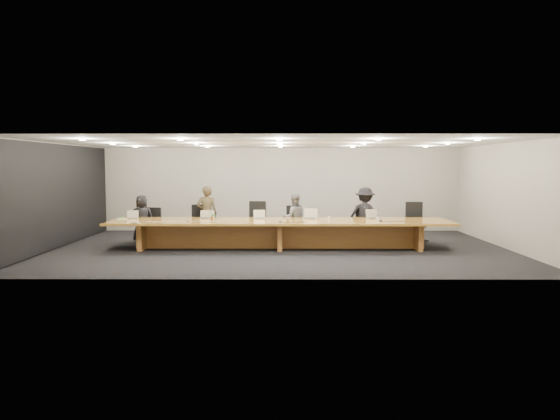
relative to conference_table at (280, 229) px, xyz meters
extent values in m
plane|color=black|center=(0.00, 0.00, -0.52)|extent=(12.00, 12.00, 0.00)
cube|color=beige|center=(0.00, 4.00, 0.88)|extent=(12.00, 0.02, 2.80)
cube|color=black|center=(-5.94, 0.00, 0.85)|extent=(0.08, 7.84, 2.74)
cube|color=brown|center=(0.00, 0.00, 0.20)|extent=(9.00, 1.80, 0.06)
cube|color=brown|center=(0.00, 0.00, -0.18)|extent=(7.65, 0.15, 0.69)
cube|color=brown|center=(-3.60, 0.00, -0.18)|extent=(0.12, 1.26, 0.69)
cube|color=brown|center=(0.00, 0.00, -0.18)|extent=(0.12, 1.26, 0.69)
cube|color=brown|center=(3.60, 0.00, -0.18)|extent=(0.12, 1.26, 0.69)
imported|color=black|center=(-3.97, 1.16, 0.16)|extent=(0.74, 0.56, 1.36)
imported|color=#342D1C|center=(-2.11, 1.21, 0.29)|extent=(0.62, 0.42, 1.63)
imported|color=slate|center=(0.40, 1.17, 0.18)|extent=(0.75, 0.63, 1.40)
imported|color=black|center=(2.45, 1.28, 0.27)|extent=(1.16, 0.92, 1.58)
cylinder|color=#B0C0BD|center=(-1.80, 0.14, 0.35)|extent=(0.09, 0.09, 0.24)
cylinder|color=brown|center=(-1.82, 0.11, 0.27)|extent=(0.08, 0.08, 0.09)
cone|color=silver|center=(1.31, 0.21, 0.27)|extent=(0.09, 0.09, 0.09)
cone|color=white|center=(2.61, 0.02, 0.27)|extent=(0.09, 0.09, 0.09)
cube|color=silver|center=(-4.28, 0.25, 0.24)|extent=(0.25, 0.21, 0.01)
cube|color=green|center=(-4.30, 0.27, 0.26)|extent=(0.16, 0.10, 0.02)
cube|color=#B4B5BA|center=(-3.65, -0.71, 0.24)|extent=(0.22, 0.18, 0.03)
cone|color=black|center=(-2.37, -0.42, 0.24)|extent=(0.14, 0.14, 0.03)
cone|color=black|center=(0.01, -0.47, 0.24)|extent=(0.12, 0.12, 0.03)
cone|color=black|center=(2.62, -0.27, 0.25)|extent=(0.14, 0.14, 0.03)
camera|label=1|loc=(0.08, -14.41, 1.67)|focal=35.00mm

